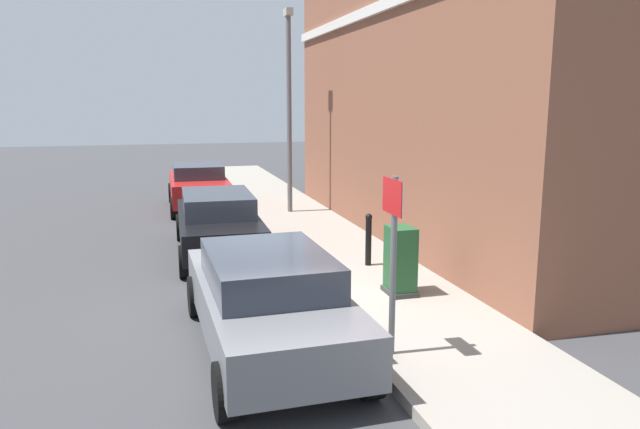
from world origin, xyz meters
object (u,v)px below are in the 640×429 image
object	(u,v)px
car_grey	(268,298)
utility_cabinet	(400,263)
car_black	(218,222)
car_red	(198,185)
bollard_near_cabinet	(368,238)
street_sign	(393,239)
lamppost	(289,103)

from	to	relation	value
car_grey	utility_cabinet	xyz separation A→B (m)	(2.51, 1.39, -0.06)
car_grey	car_black	distance (m)	5.43
car_red	bollard_near_cabinet	world-z (taller)	car_red
car_black	utility_cabinet	size ratio (longest dim) A/B	3.84
utility_cabinet	bollard_near_cabinet	size ratio (longest dim) A/B	1.11
car_grey	street_sign	xyz separation A→B (m)	(1.43, -0.86, 0.92)
bollard_near_cabinet	lamppost	distance (m)	6.69
car_grey	car_red	bearing A→B (deg)	-0.92
car_black	street_sign	distance (m)	6.54
bollard_near_cabinet	car_red	bearing A→B (deg)	108.22
car_black	car_red	distance (m)	5.95
car_grey	utility_cabinet	distance (m)	2.87
bollard_near_cabinet	street_sign	distance (m)	4.35
car_red	street_sign	world-z (taller)	street_sign
bollard_near_cabinet	street_sign	bearing A→B (deg)	-106.12
car_red	car_black	bearing A→B (deg)	-179.47
street_sign	lamppost	xyz separation A→B (m)	(0.98, 10.24, 1.64)
street_sign	car_red	bearing A→B (deg)	97.04
car_grey	car_black	size ratio (longest dim) A/B	1.01
bollard_near_cabinet	lamppost	bearing A→B (deg)	91.84
car_black	street_sign	size ratio (longest dim) A/B	1.92
utility_cabinet	bollard_near_cabinet	xyz separation A→B (m)	(0.10, 1.83, 0.02)
utility_cabinet	street_sign	bearing A→B (deg)	-115.62
car_black	lamppost	size ratio (longest dim) A/B	0.77
car_red	utility_cabinet	bearing A→B (deg)	-164.80
utility_cabinet	lamppost	world-z (taller)	lamppost
street_sign	car_grey	bearing A→B (deg)	149.01
car_grey	bollard_near_cabinet	xyz separation A→B (m)	(2.61, 3.21, -0.04)
car_grey	street_sign	distance (m)	1.91
car_red	utility_cabinet	xyz separation A→B (m)	(2.59, -10.00, -0.06)
car_red	utility_cabinet	size ratio (longest dim) A/B	3.63
car_black	bollard_near_cabinet	world-z (taller)	car_black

